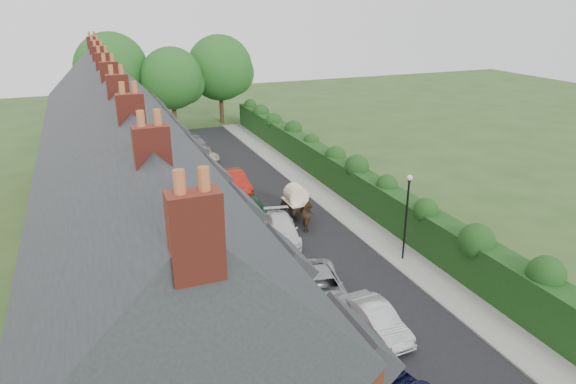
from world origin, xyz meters
The scene contains 22 objects.
ground centered at (0.00, 0.00, 0.00)m, with size 140.00×140.00×0.00m, color #2D4C1E.
road centered at (-0.50, 11.00, 0.01)m, with size 6.00×58.00×0.02m, color black.
pavement_hedge_side centered at (3.60, 11.00, 0.06)m, with size 2.20×58.00×0.12m, color gray.
pavement_house_side centered at (-4.35, 11.00, 0.06)m, with size 1.70×58.00×0.12m, color gray.
kerb_hedge_side centered at (2.55, 11.00, 0.07)m, with size 0.18×58.00×0.13m, color gray.
kerb_house_side centered at (-3.55, 11.00, 0.07)m, with size 0.18×58.00×0.13m, color gray.
hedge centered at (5.40, 11.00, 1.60)m, with size 2.10×58.00×2.85m.
terrace_row centered at (-10.87, 9.98, 4.47)m, with size 9.05×40.50×11.50m.
garden_wall_row centered at (-5.35, 10.00, 0.46)m, with size 0.35×40.35×1.10m.
lamppost centered at (3.40, 4.00, 3.30)m, with size 0.32×0.32×5.16m.
tree_far_left centered at (-2.65, 40.08, 5.71)m, with size 7.14×6.80×9.29m.
tree_far_right centered at (3.39, 42.08, 6.31)m, with size 7.98×7.60×10.31m.
tree_far_back centered at (-8.59, 43.08, 6.62)m, with size 8.40×8.00×10.82m.
car_silver_a centered at (-1.60, -1.32, 0.67)m, with size 1.42×4.08×1.34m, color #ADADB2.
car_silver_b centered at (-2.91, 1.77, 0.76)m, with size 2.53×5.48×1.52m, color #9FA3A6.
car_white centered at (-2.05, 9.13, 0.68)m, with size 1.90×4.68×1.36m, color silver.
car_green centered at (-2.53, 13.19, 0.64)m, with size 1.52×3.78×1.29m, color #11381B.
car_red centered at (-2.37, 18.55, 0.79)m, with size 1.67×4.80×1.58m, color maroon.
car_beige centered at (-3.00, 27.40, 0.66)m, with size 2.18×4.72×1.31m, color #C8B891.
car_grey centered at (-2.64, 30.84, 0.67)m, with size 1.88×4.62×1.34m, color slate.
horse centered at (0.13, 10.01, 0.80)m, with size 0.86×1.88×1.59m, color #433018.
horse_cart centered at (0.13, 12.04, 1.33)m, with size 1.45×3.21×2.32m.
Camera 1 is at (-12.48, -17.82, 14.04)m, focal length 32.00 mm.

